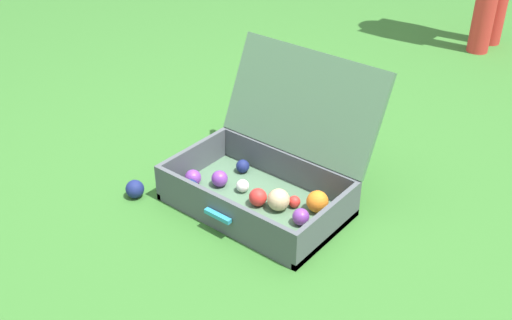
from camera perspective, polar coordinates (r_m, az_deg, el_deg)
The scene contains 3 objects.
ground_plane at distance 2.32m, azimuth -0.90°, elevation -3.39°, with size 16.00×16.00×0.00m, color #336B28.
open_suitcase at distance 2.24m, azimuth 1.16°, elevation -1.21°, with size 0.64×0.58×0.51m.
stray_ball_on_grass at distance 2.34m, azimuth -11.24°, elevation -2.67°, with size 0.07×0.07×0.07m, color navy.
Camera 1 is at (1.22, -1.45, 1.33)m, focal length 42.86 mm.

